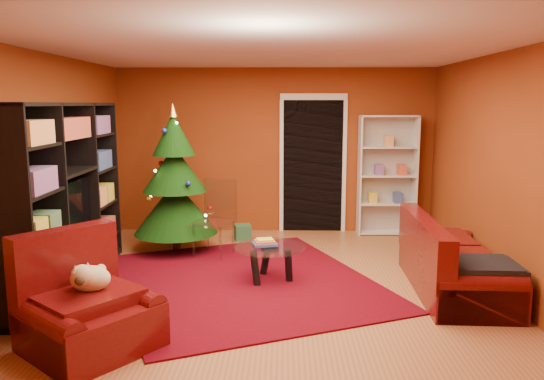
{
  "coord_description": "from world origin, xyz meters",
  "views": [
    {
      "loc": [
        0.13,
        -5.68,
        2.04
      ],
      "look_at": [
        0.0,
        0.4,
        1.05
      ],
      "focal_mm": 35.0,
      "sensor_mm": 36.0,
      "label": 1
    }
  ],
  "objects_px": {
    "rug": "(245,281)",
    "media_unit": "(67,196)",
    "coffee_table": "(270,263)",
    "christmas_tree": "(175,180)",
    "gift_box_green": "(243,232)",
    "armchair": "(89,304)",
    "white_bookshelf": "(387,176)",
    "sofa": "(456,254)",
    "acrylic_chair": "(213,223)",
    "dog": "(90,279)",
    "gift_box_red": "(210,226)"
  },
  "relations": [
    {
      "from": "rug",
      "to": "media_unit",
      "type": "distance_m",
      "value": 2.22
    },
    {
      "from": "coffee_table",
      "to": "christmas_tree",
      "type": "bearing_deg",
      "value": 136.25
    },
    {
      "from": "gift_box_green",
      "to": "armchair",
      "type": "distance_m",
      "value": 3.79
    },
    {
      "from": "media_unit",
      "to": "gift_box_green",
      "type": "xyz_separation_m",
      "value": [
        1.79,
        2.06,
        -0.91
      ]
    },
    {
      "from": "white_bookshelf",
      "to": "coffee_table",
      "type": "distance_m",
      "value": 3.01
    },
    {
      "from": "media_unit",
      "to": "sofa",
      "type": "xyz_separation_m",
      "value": [
        4.29,
        -0.1,
        -0.62
      ]
    },
    {
      "from": "rug",
      "to": "gift_box_green",
      "type": "xyz_separation_m",
      "value": [
        -0.17,
        1.9,
        0.11
      ]
    },
    {
      "from": "coffee_table",
      "to": "acrylic_chair",
      "type": "bearing_deg",
      "value": 128.29
    },
    {
      "from": "christmas_tree",
      "to": "armchair",
      "type": "xyz_separation_m",
      "value": [
        -0.11,
        -3.06,
        -0.6
      ]
    },
    {
      "from": "gift_box_green",
      "to": "coffee_table",
      "type": "bearing_deg",
      "value": -76.19
    },
    {
      "from": "dog",
      "to": "acrylic_chair",
      "type": "relative_size",
      "value": 0.43
    },
    {
      "from": "dog",
      "to": "coffee_table",
      "type": "relative_size",
      "value": 0.49
    },
    {
      "from": "rug",
      "to": "christmas_tree",
      "type": "relative_size",
      "value": 1.56
    },
    {
      "from": "rug",
      "to": "gift_box_red",
      "type": "xyz_separation_m",
      "value": [
        -0.74,
        2.37,
        0.1
      ]
    },
    {
      "from": "sofa",
      "to": "gift_box_green",
      "type": "bearing_deg",
      "value": 51.36
    },
    {
      "from": "gift_box_green",
      "to": "acrylic_chair",
      "type": "distance_m",
      "value": 1.01
    },
    {
      "from": "dog",
      "to": "coffee_table",
      "type": "height_order",
      "value": "dog"
    },
    {
      "from": "rug",
      "to": "coffee_table",
      "type": "xyz_separation_m",
      "value": [
        0.29,
        0.02,
        0.21
      ]
    },
    {
      "from": "dog",
      "to": "acrylic_chair",
      "type": "distance_m",
      "value": 2.77
    },
    {
      "from": "armchair",
      "to": "christmas_tree",
      "type": "bearing_deg",
      "value": 37.27
    },
    {
      "from": "rug",
      "to": "coffee_table",
      "type": "bearing_deg",
      "value": 4.36
    },
    {
      "from": "christmas_tree",
      "to": "dog",
      "type": "xyz_separation_m",
      "value": [
        -0.11,
        -2.99,
        -0.41
      ]
    },
    {
      "from": "christmas_tree",
      "to": "acrylic_chair",
      "type": "distance_m",
      "value": 0.83
    },
    {
      "from": "christmas_tree",
      "to": "sofa",
      "type": "xyz_separation_m",
      "value": [
        3.39,
        -1.56,
        -0.59
      ]
    },
    {
      "from": "christmas_tree",
      "to": "gift_box_red",
      "type": "distance_m",
      "value": 1.42
    },
    {
      "from": "dog",
      "to": "christmas_tree",
      "type": "bearing_deg",
      "value": 37.08
    },
    {
      "from": "rug",
      "to": "gift_box_green",
      "type": "relative_size",
      "value": 13.57
    },
    {
      "from": "christmas_tree",
      "to": "rug",
      "type": "bearing_deg",
      "value": -51.06
    },
    {
      "from": "armchair",
      "to": "sofa",
      "type": "relative_size",
      "value": 0.53
    },
    {
      "from": "white_bookshelf",
      "to": "sofa",
      "type": "distance_m",
      "value": 2.66
    },
    {
      "from": "christmas_tree",
      "to": "gift_box_red",
      "type": "bearing_deg",
      "value": 73.0
    },
    {
      "from": "media_unit",
      "to": "acrylic_chair",
      "type": "distance_m",
      "value": 1.96
    },
    {
      "from": "media_unit",
      "to": "gift_box_green",
      "type": "relative_size",
      "value": 11.33
    },
    {
      "from": "christmas_tree",
      "to": "gift_box_red",
      "type": "relative_size",
      "value": 9.5
    },
    {
      "from": "gift_box_red",
      "to": "rug",
      "type": "bearing_deg",
      "value": -72.67
    },
    {
      "from": "sofa",
      "to": "media_unit",
      "type": "bearing_deg",
      "value": 90.77
    },
    {
      "from": "acrylic_chair",
      "to": "sofa",
      "type": "bearing_deg",
      "value": -4.66
    },
    {
      "from": "armchair",
      "to": "gift_box_red",
      "type": "bearing_deg",
      "value": 33.3
    },
    {
      "from": "rug",
      "to": "media_unit",
      "type": "height_order",
      "value": "media_unit"
    },
    {
      "from": "gift_box_green",
      "to": "armchair",
      "type": "xyz_separation_m",
      "value": [
        -0.99,
        -3.64,
        0.28
      ]
    },
    {
      "from": "sofa",
      "to": "acrylic_chair",
      "type": "xyz_separation_m",
      "value": [
        -2.82,
        1.26,
        0.05
      ]
    },
    {
      "from": "gift_box_red",
      "to": "acrylic_chair",
      "type": "bearing_deg",
      "value": -79.78
    },
    {
      "from": "armchair",
      "to": "coffee_table",
      "type": "distance_m",
      "value": 2.29
    },
    {
      "from": "gift_box_green",
      "to": "dog",
      "type": "relative_size",
      "value": 0.59
    },
    {
      "from": "armchair",
      "to": "coffee_table",
      "type": "bearing_deg",
      "value": -0.27
    },
    {
      "from": "rug",
      "to": "white_bookshelf",
      "type": "height_order",
      "value": "white_bookshelf"
    },
    {
      "from": "white_bookshelf",
      "to": "rug",
      "type": "bearing_deg",
      "value": -131.96
    },
    {
      "from": "gift_box_green",
      "to": "white_bookshelf",
      "type": "relative_size",
      "value": 0.12
    },
    {
      "from": "christmas_tree",
      "to": "acrylic_chair",
      "type": "bearing_deg",
      "value": -27.92
    },
    {
      "from": "media_unit",
      "to": "coffee_table",
      "type": "relative_size",
      "value": 3.26
    }
  ]
}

